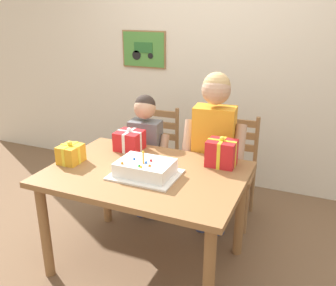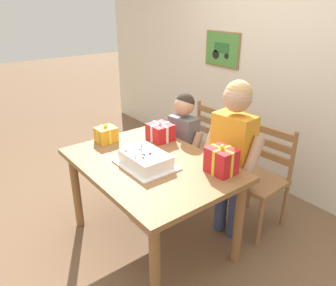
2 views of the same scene
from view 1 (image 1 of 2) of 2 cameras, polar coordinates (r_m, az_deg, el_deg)
ground_plane at (r=2.93m, az=-3.16°, el=-17.94°), size 20.00×20.00×0.00m
back_wall at (r=3.86m, az=7.47°, el=12.55°), size 6.40×0.11×2.60m
dining_table at (r=2.58m, az=-3.44°, el=-6.47°), size 1.34×0.94×0.76m
birthday_cake at (r=2.45m, az=-3.52°, el=-3.99°), size 0.44×0.34×0.19m
gift_box_red_large at (r=2.61m, az=8.25°, el=-1.53°), size 0.21×0.17×0.22m
gift_box_beside_cake at (r=2.74m, az=-14.76°, el=-1.63°), size 0.15×0.17×0.16m
gift_box_corner_small at (r=2.90m, az=-5.96°, el=0.39°), size 0.20×0.19×0.18m
chair_left at (r=3.54m, az=-2.35°, el=-2.00°), size 0.43×0.43×0.92m
chair_right at (r=3.31m, az=9.56°, el=-3.94°), size 0.44×0.44×0.92m
child_older at (r=2.91m, az=7.08°, el=0.39°), size 0.51×0.30×1.36m
child_younger at (r=3.17m, az=-3.48°, el=-0.49°), size 0.42×0.25×1.13m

